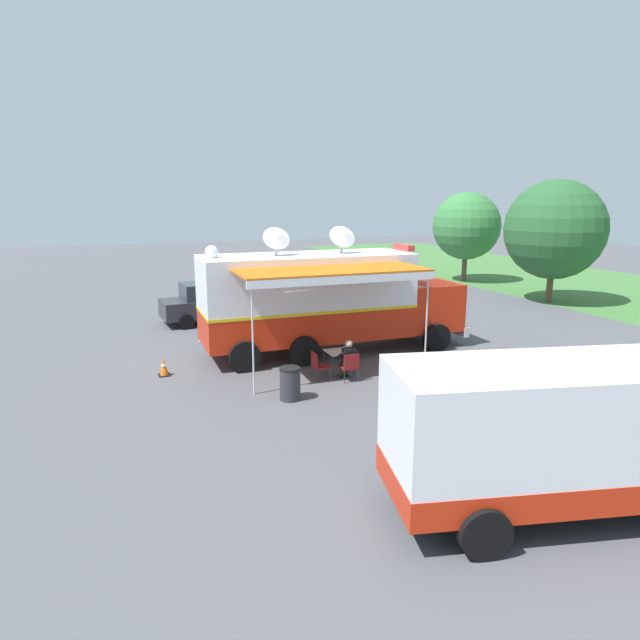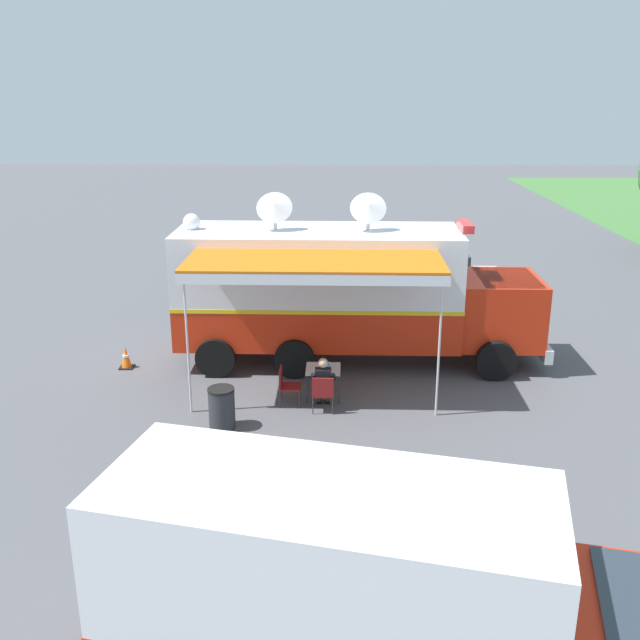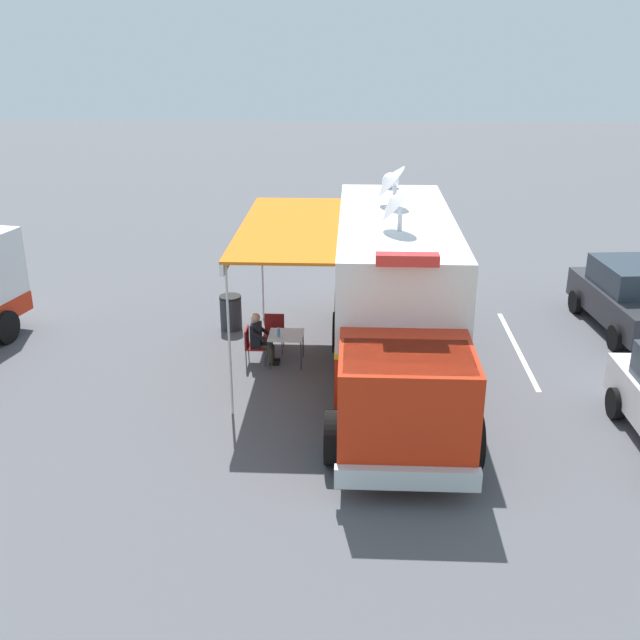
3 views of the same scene
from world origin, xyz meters
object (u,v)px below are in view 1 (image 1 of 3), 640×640
folding_chair_beside_table (318,364)px  car_behind_truck (210,302)px  water_bottle (346,349)px  support_truck (570,437)px  folding_table (339,353)px  command_truck (328,298)px  seated_responder (347,359)px  traffic_cone (164,367)px  trash_bin (290,384)px  car_far_corner (347,297)px  folding_chair_at_table (350,365)px

folding_chair_beside_table → car_behind_truck: bearing=-170.8°
water_bottle → support_truck: (8.41, 0.42, 0.55)m
folding_chair_beside_table → folding_table: bearing=112.4°
command_truck → seated_responder: (3.03, -0.61, -1.30)m
folding_chair_beside_table → support_truck: size_ratio=0.12×
command_truck → traffic_cone: command_truck is taller
traffic_cone → support_truck: size_ratio=0.08×
support_truck → command_truck: bearing=179.7°
command_truck → trash_bin: bearing=-34.6°
water_bottle → car_far_corner: (-7.85, 3.65, 0.05)m
folding_chair_at_table → trash_bin: (0.78, -2.15, -0.06)m
command_truck → folding_chair_at_table: command_truck is taller
folding_chair_at_table → car_behind_truck: size_ratio=0.20×
command_truck → folding_chair_at_table: size_ratio=10.98×
folding_table → support_truck: size_ratio=0.12×
command_truck → water_bottle: command_truck is taller
seated_responder → trash_bin: size_ratio=1.37×
support_truck → car_behind_truck: bearing=-170.6°
water_bottle → car_far_corner: car_far_corner is taller
folding_chair_beside_table → seated_responder: 0.90m
folding_chair_at_table → seated_responder: 0.23m
seated_responder → trash_bin: seated_responder is taller
support_truck → car_far_corner: size_ratio=1.68×
car_behind_truck → folding_table: bearing=14.8°
folding_table → folding_chair_at_table: (0.80, -0.01, -0.16)m
support_truck → car_far_corner: (-16.26, 3.23, -0.51)m
car_far_corner → folding_table: bearing=-26.2°
support_truck → folding_chair_at_table: bearing=-175.9°
folding_chair_at_table → car_behind_truck: 9.89m
seated_responder → support_truck: 8.02m
command_truck → seated_responder: size_ratio=7.64×
folding_table → folding_chair_at_table: size_ratio=0.94×
command_truck → folding_chair_beside_table: size_ratio=10.98×
water_bottle → folding_chair_beside_table: size_ratio=0.26×
seated_responder → folding_table: bearing=179.9°
water_bottle → car_behind_truck: car_behind_truck is taller
water_bottle → seated_responder: bearing=-17.2°
traffic_cone → folding_chair_beside_table: bearing=62.7°
water_bottle → folding_chair_beside_table: water_bottle is taller
command_truck → support_truck: command_truck is taller
folding_chair_at_table → folding_chair_beside_table: same height
command_truck → car_behind_truck: size_ratio=2.21×
command_truck → support_truck: bearing=-0.3°
folding_chair_beside_table → car_behind_truck: size_ratio=0.20×
folding_chair_beside_table → support_truck: 8.39m
folding_table → trash_bin: trash_bin is taller
water_bottle → car_far_corner: bearing=155.1°
folding_table → car_far_corner: bearing=153.8°
seated_responder → car_behind_truck: (-9.41, -2.33, 0.23)m
seated_responder → command_truck: bearing=168.6°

